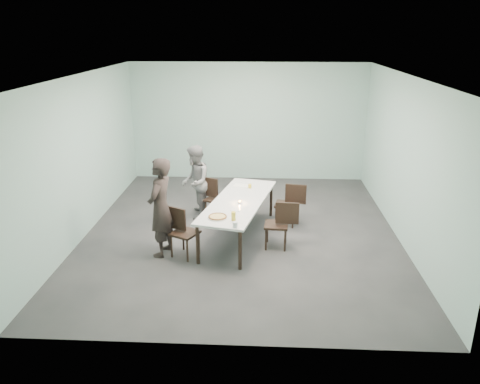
{
  "coord_description": "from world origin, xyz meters",
  "views": [
    {
      "loc": [
        0.41,
        -8.42,
        3.79
      ],
      "look_at": [
        0.0,
        -0.5,
        1.0
      ],
      "focal_mm": 35.0,
      "sensor_mm": 36.0,
      "label": 1
    }
  ],
  "objects_px": {
    "chair_far_left": "(214,195)",
    "diner_far": "(195,182)",
    "table": "(239,203)",
    "pizza": "(218,217)",
    "beer_glass": "(234,216)",
    "amber_tumbler": "(250,186)",
    "chair_near_right": "(281,222)",
    "chair_far_right": "(290,201)",
    "tealight": "(240,203)",
    "side_plate": "(235,210)",
    "chair_near_left": "(181,228)",
    "diner_near": "(161,208)",
    "water_tumbler": "(235,225)"
  },
  "relations": [
    {
      "from": "chair_far_left",
      "to": "pizza",
      "type": "xyz_separation_m",
      "value": [
        0.26,
        -1.8,
        0.27
      ]
    },
    {
      "from": "table",
      "to": "amber_tumbler",
      "type": "distance_m",
      "value": 0.75
    },
    {
      "from": "water_tumbler",
      "to": "amber_tumbler",
      "type": "relative_size",
      "value": 1.12
    },
    {
      "from": "tealight",
      "to": "diner_far",
      "type": "bearing_deg",
      "value": 130.07
    },
    {
      "from": "chair_near_left",
      "to": "water_tumbler",
      "type": "xyz_separation_m",
      "value": [
        0.97,
        -0.46,
        0.29
      ]
    },
    {
      "from": "table",
      "to": "pizza",
      "type": "bearing_deg",
      "value": -109.44
    },
    {
      "from": "chair_far_right",
      "to": "side_plate",
      "type": "relative_size",
      "value": 4.83
    },
    {
      "from": "chair_near_left",
      "to": "diner_near",
      "type": "height_order",
      "value": "diner_near"
    },
    {
      "from": "chair_near_left",
      "to": "amber_tumbler",
      "type": "xyz_separation_m",
      "value": [
        1.15,
        1.51,
        0.29
      ]
    },
    {
      "from": "diner_near",
      "to": "side_plate",
      "type": "bearing_deg",
      "value": 113.69
    },
    {
      "from": "pizza",
      "to": "water_tumbler",
      "type": "relative_size",
      "value": 3.78
    },
    {
      "from": "chair_far_left",
      "to": "diner_far",
      "type": "relative_size",
      "value": 0.57
    },
    {
      "from": "chair_far_left",
      "to": "tealight",
      "type": "distance_m",
      "value": 1.29
    },
    {
      "from": "diner_far",
      "to": "tealight",
      "type": "xyz_separation_m",
      "value": [
        0.98,
        -1.17,
        0.0
      ]
    },
    {
      "from": "chair_near_left",
      "to": "amber_tumbler",
      "type": "bearing_deg",
      "value": 80.09
    },
    {
      "from": "diner_near",
      "to": "tealight",
      "type": "height_order",
      "value": "diner_near"
    },
    {
      "from": "beer_glass",
      "to": "amber_tumbler",
      "type": "relative_size",
      "value": 1.88
    },
    {
      "from": "chair_near_left",
      "to": "beer_glass",
      "type": "bearing_deg",
      "value": 16.44
    },
    {
      "from": "beer_glass",
      "to": "tealight",
      "type": "bearing_deg",
      "value": 85.68
    },
    {
      "from": "beer_glass",
      "to": "water_tumbler",
      "type": "height_order",
      "value": "beer_glass"
    },
    {
      "from": "chair_far_left",
      "to": "side_plate",
      "type": "height_order",
      "value": "chair_far_left"
    },
    {
      "from": "diner_far",
      "to": "beer_glass",
      "type": "bearing_deg",
      "value": 21.5
    },
    {
      "from": "diner_near",
      "to": "tealight",
      "type": "bearing_deg",
      "value": 126.02
    },
    {
      "from": "chair_near_left",
      "to": "chair_far_right",
      "type": "xyz_separation_m",
      "value": [
        1.96,
        1.44,
        0.0
      ]
    },
    {
      "from": "diner_near",
      "to": "water_tumbler",
      "type": "bearing_deg",
      "value": 81.95
    },
    {
      "from": "diner_near",
      "to": "chair_near_right",
      "type": "bearing_deg",
      "value": 112.36
    },
    {
      "from": "side_plate",
      "to": "pizza",
      "type": "bearing_deg",
      "value": -127.43
    },
    {
      "from": "chair_far_right",
      "to": "diner_near",
      "type": "bearing_deg",
      "value": 42.08
    },
    {
      "from": "diner_far",
      "to": "tealight",
      "type": "relative_size",
      "value": 27.46
    },
    {
      "from": "chair_far_right",
      "to": "pizza",
      "type": "bearing_deg",
      "value": 59.75
    },
    {
      "from": "water_tumbler",
      "to": "chair_near_right",
      "type": "bearing_deg",
      "value": 48.11
    },
    {
      "from": "pizza",
      "to": "table",
      "type": "bearing_deg",
      "value": 70.56
    },
    {
      "from": "chair_near_right",
      "to": "chair_far_left",
      "type": "bearing_deg",
      "value": -39.87
    },
    {
      "from": "beer_glass",
      "to": "amber_tumbler",
      "type": "distance_m",
      "value": 1.7
    },
    {
      "from": "chair_near_right",
      "to": "side_plate",
      "type": "height_order",
      "value": "chair_near_right"
    },
    {
      "from": "chair_near_left",
      "to": "chair_far_right",
      "type": "distance_m",
      "value": 2.43
    },
    {
      "from": "chair_far_right",
      "to": "diner_far",
      "type": "bearing_deg",
      "value": 0.53
    },
    {
      "from": "chair_far_left",
      "to": "side_plate",
      "type": "relative_size",
      "value": 4.83
    },
    {
      "from": "table",
      "to": "side_plate",
      "type": "xyz_separation_m",
      "value": [
        -0.03,
        -0.51,
        0.06
      ]
    },
    {
      "from": "chair_near_right",
      "to": "chair_far_right",
      "type": "xyz_separation_m",
      "value": [
        0.21,
        1.04,
        0.0
      ]
    },
    {
      "from": "diner_near",
      "to": "pizza",
      "type": "height_order",
      "value": "diner_near"
    },
    {
      "from": "chair_near_left",
      "to": "pizza",
      "type": "bearing_deg",
      "value": 19.89
    },
    {
      "from": "chair_near_right",
      "to": "water_tumbler",
      "type": "distance_m",
      "value": 1.19
    },
    {
      "from": "chair_far_right",
      "to": "water_tumbler",
      "type": "distance_m",
      "value": 2.16
    },
    {
      "from": "chair_near_right",
      "to": "pizza",
      "type": "xyz_separation_m",
      "value": [
        -1.09,
        -0.48,
        0.27
      ]
    },
    {
      "from": "chair_far_right",
      "to": "diner_far",
      "type": "relative_size",
      "value": 0.57
    },
    {
      "from": "table",
      "to": "chair_far_left",
      "type": "xyz_separation_m",
      "value": [
        -0.57,
        0.93,
        -0.19
      ]
    },
    {
      "from": "diner_near",
      "to": "beer_glass",
      "type": "distance_m",
      "value": 1.28
    },
    {
      "from": "diner_near",
      "to": "pizza",
      "type": "relative_size",
      "value": 5.15
    },
    {
      "from": "chair_near_right",
      "to": "chair_far_right",
      "type": "distance_m",
      "value": 1.07
    }
  ]
}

